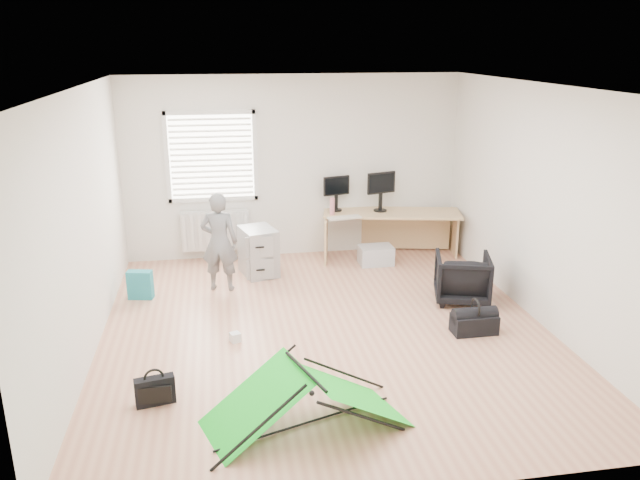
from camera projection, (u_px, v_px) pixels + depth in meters
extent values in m
plane|color=tan|center=(326.00, 330.00, 7.10)|extent=(5.50, 5.50, 0.00)
cube|color=silver|center=(294.00, 167.00, 9.28)|extent=(5.00, 0.02, 2.70)
cube|color=silver|center=(212.00, 157.00, 8.99)|extent=(1.20, 0.06, 1.20)
cube|color=silver|center=(215.00, 230.00, 9.29)|extent=(1.00, 0.12, 0.60)
cube|color=tan|center=(391.00, 234.00, 9.45)|extent=(2.13, 1.06, 0.70)
cube|color=#9A9D9F|center=(258.00, 251.00, 8.72)|extent=(0.57, 0.67, 0.67)
cube|color=black|center=(336.00, 198.00, 9.36)|extent=(0.42, 0.19, 0.39)
cube|color=black|center=(381.00, 197.00, 9.34)|extent=(0.47, 0.23, 0.44)
cube|color=beige|center=(344.00, 218.00, 9.01)|extent=(0.51, 0.25, 0.02)
cylinder|color=#C8707C|center=(332.00, 206.00, 9.16)|extent=(0.08, 0.08, 0.26)
imported|color=black|center=(462.00, 278.00, 7.82)|extent=(0.82, 0.83, 0.61)
imported|color=slate|center=(219.00, 242.00, 8.08)|extent=(0.53, 0.40, 1.31)
cube|color=#B3B7BC|center=(376.00, 255.00, 9.17)|extent=(0.49, 0.35, 0.27)
cube|color=teal|center=(140.00, 285.00, 7.92)|extent=(0.33, 0.19, 0.37)
cube|color=black|center=(155.00, 391.00, 5.61)|extent=(0.37, 0.18, 0.26)
cube|color=silver|center=(235.00, 337.00, 6.81)|extent=(0.14, 0.14, 0.10)
cube|color=black|center=(474.00, 324.00, 7.00)|extent=(0.50, 0.26, 0.22)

